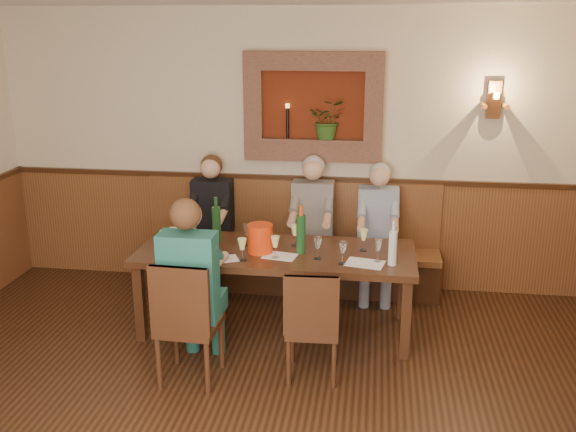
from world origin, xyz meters
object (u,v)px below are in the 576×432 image
(dining_table, at_px, (276,258))
(wine_bottle_green_b, at_px, (216,223))
(person_bench_right, at_px, (377,244))
(chair_near_left, at_px, (190,345))
(person_bench_mid, at_px, (312,239))
(person_bench_left, at_px, (211,235))
(person_chair_front, at_px, (193,300))
(chair_near_right, at_px, (312,346))
(bench, at_px, (290,258))
(wine_bottle_green_a, at_px, (301,233))
(spittoon_bucket, at_px, (260,238))
(water_bottle, at_px, (393,247))

(dining_table, height_order, wine_bottle_green_b, wine_bottle_green_b)
(dining_table, height_order, person_bench_right, person_bench_right)
(chair_near_left, distance_m, person_bench_mid, 1.94)
(person_bench_left, height_order, person_chair_front, person_chair_front)
(chair_near_left, distance_m, chair_near_right, 0.94)
(dining_table, distance_m, person_chair_front, 0.94)
(dining_table, distance_m, chair_near_right, 0.95)
(bench, xyz_separation_m, person_chair_front, (-0.52, -1.72, 0.27))
(chair_near_left, bearing_deg, wine_bottle_green_b, 94.54)
(person_chair_front, bearing_deg, person_bench_mid, 65.14)
(chair_near_right, distance_m, person_chair_front, 0.98)
(dining_table, height_order, person_chair_front, person_chair_front)
(dining_table, distance_m, person_bench_right, 1.22)
(person_bench_left, relative_size, wine_bottle_green_b, 3.36)
(dining_table, height_order, chair_near_left, chair_near_left)
(wine_bottle_green_a, bearing_deg, wine_bottle_green_b, 165.92)
(wine_bottle_green_b, bearing_deg, bench, 54.31)
(chair_near_right, distance_m, wine_bottle_green_a, 1.00)
(wine_bottle_green_b, bearing_deg, spittoon_bucket, -26.88)
(person_bench_right, bearing_deg, dining_table, -136.09)
(chair_near_left, bearing_deg, person_bench_left, 101.21)
(chair_near_right, bearing_deg, spittoon_bucket, 124.41)
(wine_bottle_green_a, bearing_deg, spittoon_bucket, -175.93)
(chair_near_left, relative_size, person_bench_right, 0.74)
(wine_bottle_green_a, height_order, water_bottle, wine_bottle_green_a)
(chair_near_right, distance_m, wine_bottle_green_b, 1.48)
(person_chair_front, relative_size, water_bottle, 3.85)
(spittoon_bucket, bearing_deg, dining_table, 26.40)
(person_bench_mid, distance_m, spittoon_bucket, 1.01)
(wine_bottle_green_a, bearing_deg, person_bench_left, 139.30)
(chair_near_left, xyz_separation_m, wine_bottle_green_b, (-0.04, 1.09, 0.63))
(dining_table, xyz_separation_m, chair_near_left, (-0.52, -0.93, -0.39))
(person_bench_right, xyz_separation_m, person_chair_front, (-1.39, -1.62, 0.04))
(chair_near_right, xyz_separation_m, water_bottle, (0.59, 0.55, 0.64))
(wine_bottle_green_b, bearing_deg, dining_table, -15.81)
(wine_bottle_green_a, relative_size, wine_bottle_green_b, 1.04)
(chair_near_right, xyz_separation_m, person_chair_front, (-0.92, -0.02, 0.33))
(chair_near_right, xyz_separation_m, wine_bottle_green_b, (-0.96, 0.91, 0.66))
(person_bench_mid, distance_m, wine_bottle_green_b, 1.10)
(person_bench_left, distance_m, wine_bottle_green_a, 1.39)
(person_bench_right, bearing_deg, wine_bottle_green_a, -126.53)
(person_bench_mid, height_order, wine_bottle_green_a, person_bench_mid)
(person_bench_right, relative_size, wine_bottle_green_a, 3.16)
(wine_bottle_green_b, xyz_separation_m, water_bottle, (1.56, -0.37, -0.02))
(person_bench_left, height_order, spittoon_bucket, person_bench_left)
(wine_bottle_green_a, bearing_deg, person_bench_mid, 89.68)
(dining_table, bearing_deg, person_bench_left, 133.52)
(chair_near_right, height_order, wine_bottle_green_b, wine_bottle_green_b)
(dining_table, relative_size, wine_bottle_green_b, 5.83)
(bench, height_order, wine_bottle_green_b, wine_bottle_green_b)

